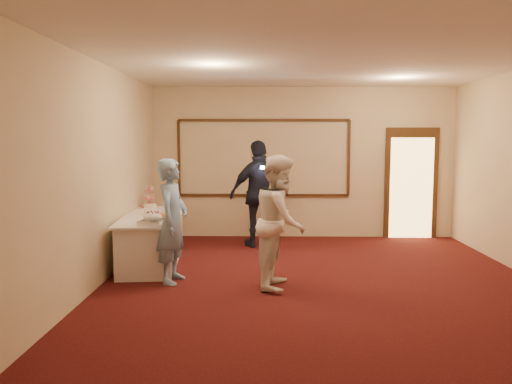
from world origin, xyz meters
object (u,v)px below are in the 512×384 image
tart (162,216)px  man (172,221)px  cupcake_stand (149,199)px  buffet_table (153,239)px  pavlova_tray (153,219)px  plate_stack_b (169,207)px  plate_stack_a (150,210)px  woman (280,221)px  guest (260,194)px

tart → man: man is taller
cupcake_stand → man: 2.09m
tart → man: bearing=-68.7°
buffet_table → pavlova_tray: 0.95m
plate_stack_b → man: size_ratio=0.11×
cupcake_stand → plate_stack_a: (0.22, -0.89, -0.07)m
man → woman: woman is taller
plate_stack_a → plate_stack_b: plate_stack_a is taller
plate_stack_a → woman: size_ratio=0.12×
plate_stack_a → tart: bearing=-45.1°
pavlova_tray → cupcake_stand: (-0.45, 1.71, 0.08)m
tart → plate_stack_a: bearing=134.9°
pavlova_tray → plate_stack_a: same height
cupcake_stand → guest: 1.98m
tart → guest: 2.13m
pavlova_tray → guest: bearing=54.7°
guest → man: bearing=39.9°
buffet_table → plate_stack_a: size_ratio=11.49×
buffet_table → man: size_ratio=1.37×
cupcake_stand → plate_stack_a: 0.92m
plate_stack_b → cupcake_stand: bearing=128.6°
tart → plate_stack_b: bearing=89.5°
cupcake_stand → plate_stack_a: bearing=-75.8°
plate_stack_a → woman: 2.37m
buffet_table → plate_stack_b: bearing=58.9°
guest → plate_stack_a: bearing=13.4°
buffet_table → plate_stack_a: 0.47m
tart → woman: woman is taller
cupcake_stand → tart: bearing=-68.1°
man → guest: bearing=-17.5°
buffet_table → woman: bearing=-31.7°
man → cupcake_stand: bearing=30.6°
buffet_table → plate_stack_b: plate_stack_b is taller
man → woman: (1.47, -0.19, 0.03)m
plate_stack_b → woman: size_ratio=0.11×
pavlova_tray → guest: 2.59m
tart → man: 0.90m
pavlova_tray → woman: bearing=-13.2°
cupcake_stand → tart: 1.20m
plate_stack_a → cupcake_stand: bearing=104.2°
pavlova_tray → tart: size_ratio=1.92×
buffet_table → woman: 2.39m
man → guest: size_ratio=0.87×
pavlova_tray → guest: size_ratio=0.25×
plate_stack_b → man: (0.32, -1.38, 0.00)m
plate_stack_b → man: man is taller
plate_stack_a → plate_stack_b: 0.39m
buffet_table → woman: (1.99, -1.23, 0.49)m
plate_stack_a → man: (0.54, -1.05, -0.00)m
plate_stack_b → woman: woman is taller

